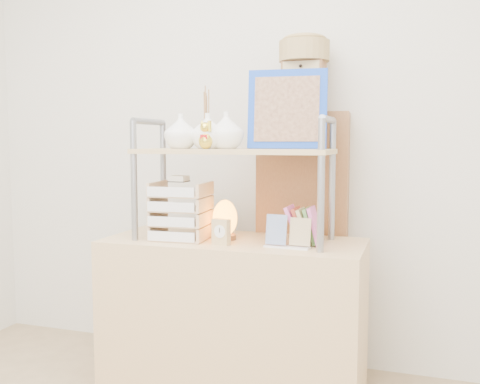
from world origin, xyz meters
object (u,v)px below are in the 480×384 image
(desk, at_px, (233,318))
(cabinet, at_px, (303,244))
(letter_tray, at_px, (180,214))
(salt_lamp, at_px, (225,219))

(desk, distance_m, cabinet, 0.54)
(cabinet, height_order, letter_tray, cabinet)
(desk, height_order, cabinet, cabinet)
(desk, distance_m, letter_tray, 0.55)
(letter_tray, bearing_deg, desk, 13.61)
(desk, bearing_deg, cabinet, 55.64)
(letter_tray, relative_size, salt_lamp, 1.60)
(desk, bearing_deg, letter_tray, -166.39)
(desk, height_order, salt_lamp, salt_lamp)
(cabinet, distance_m, salt_lamp, 0.50)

